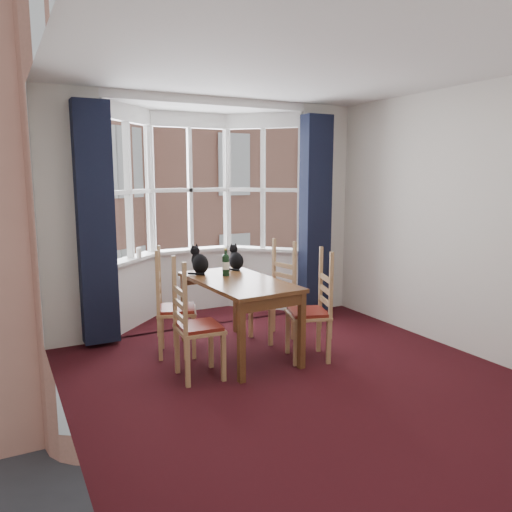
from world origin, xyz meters
TOP-DOWN VIEW (x-y plane):
  - floor at (0.00, 0.00)m, footprint 4.50×4.50m
  - ceiling at (0.00, 0.00)m, footprint 4.50×4.50m
  - wall_left at (-2.00, 0.00)m, footprint 0.00×4.50m
  - wall_right at (2.00, 0.00)m, footprint 0.00×4.50m
  - wall_back_pier_left at (-1.65, 2.25)m, footprint 0.70×0.12m
  - wall_back_pier_right at (1.65, 2.25)m, footprint 0.70×0.12m
  - bay_window at (0.00, 2.75)m, footprint 2.76×0.94m
  - curtain_left at (-1.42, 2.07)m, footprint 0.38×0.22m
  - curtain_right at (1.42, 2.07)m, footprint 0.38×0.22m
  - dining_table at (-0.18, 1.12)m, footprint 0.84×1.48m
  - chair_left_near at (-0.86, 0.73)m, footprint 0.43×0.45m
  - chair_left_far at (-0.84, 1.45)m, footprint 0.52×0.53m
  - chair_right_near at (0.48, 0.63)m, footprint 0.51×0.53m
  - chair_right_far at (0.47, 1.41)m, footprint 0.47×0.49m
  - cat_left at (-0.41, 1.62)m, footprint 0.25×0.28m
  - cat_right at (0.05, 1.66)m, footprint 0.16×0.23m
  - wine_bottle at (-0.20, 1.38)m, footprint 0.08×0.08m
  - candle_tall at (-0.83, 2.60)m, footprint 0.06×0.06m
  - street at (0.00, 32.25)m, footprint 80.00×80.00m
  - tenement_building at (0.00, 14.01)m, footprint 18.40×7.80m

SIDE VIEW (x-z plane):
  - street at x=0.00m, z-range -6.00..-6.00m
  - floor at x=0.00m, z-range 0.00..0.00m
  - chair_left_near at x=-0.86m, z-range 0.01..0.93m
  - chair_left_far at x=-0.84m, z-range 0.01..0.93m
  - chair_right_near at x=0.48m, z-range 0.01..0.93m
  - chair_right_far at x=0.47m, z-range 0.01..0.93m
  - dining_table at x=-0.18m, z-range 0.30..1.10m
  - cat_right at x=0.05m, z-range 0.76..1.07m
  - cat_left at x=-0.41m, z-range 0.76..1.09m
  - candle_tall at x=-0.83m, z-range 0.87..0.99m
  - wine_bottle at x=-0.20m, z-range 0.78..1.08m
  - curtain_left at x=-1.42m, z-range 0.05..2.65m
  - curtain_right at x=1.42m, z-range 0.05..2.65m
  - wall_left at x=-2.00m, z-range -0.85..3.65m
  - wall_right at x=2.00m, z-range -0.85..3.65m
  - wall_back_pier_left at x=-1.65m, z-range 0.00..2.80m
  - wall_back_pier_right at x=1.65m, z-range 0.00..2.80m
  - bay_window at x=0.00m, z-range 0.00..2.80m
  - tenement_building at x=0.00m, z-range -6.00..9.20m
  - ceiling at x=0.00m, z-range 2.80..2.80m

